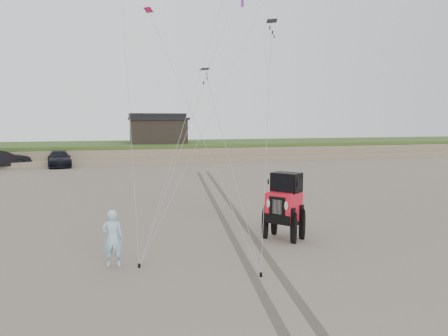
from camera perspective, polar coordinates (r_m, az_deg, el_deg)
The scene contains 10 objects.
ground at distance 14.03m, azimuth 0.77°, elevation -12.04°, with size 160.00×160.00×0.00m, color #6B6054.
dune_ridge at distance 50.57m, azimuth -10.90°, elevation 2.21°, with size 160.00×14.25×1.73m.
cabin at distance 50.14m, azimuth -8.63°, elevation 4.99°, with size 6.40×5.40×3.35m.
truck_b at distance 44.16m, azimuth -27.24°, elevation 1.03°, with size 1.77×5.07×1.67m, color black.
truck_c at distance 43.57m, azimuth -20.71°, elevation 1.13°, with size 2.05×5.04×1.46m, color black.
jeep at distance 16.35m, azimuth 7.81°, elevation -5.83°, with size 2.29×5.31×1.98m, color red, non-canonical shape.
man at distance 13.68m, azimuth -14.35°, elevation -8.88°, with size 0.64×0.42×1.76m, color #84AACC.
stake_main at distance 13.67m, azimuth -11.02°, elevation -12.41°, with size 0.08×0.08×0.12m, color black.
stake_aux at distance 12.75m, azimuth 4.84°, elevation -13.71°, with size 0.08×0.08×0.12m, color black.
tire_tracks at distance 22.01m, azimuth 0.10°, elevation -5.21°, with size 5.22×29.74×0.01m.
Camera 1 is at (-3.64, -12.80, 4.45)m, focal length 35.00 mm.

